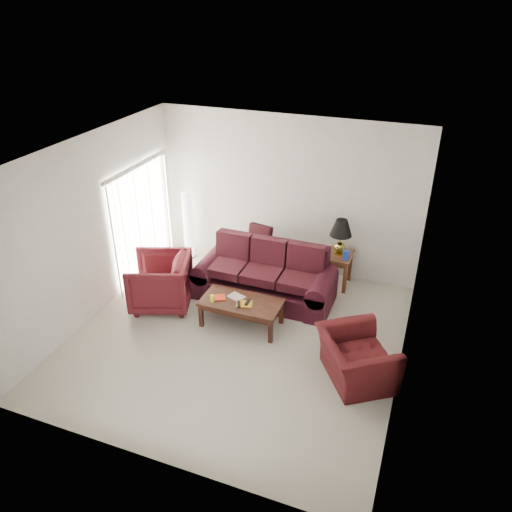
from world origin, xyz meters
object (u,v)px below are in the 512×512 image
(armchair_left, at_px, (160,282))
(armchair_right, at_px, (356,358))
(sofa, at_px, (264,274))
(coffee_table, at_px, (242,313))
(floor_lamp, at_px, (188,225))
(end_table, at_px, (335,269))

(armchair_left, distance_m, armchair_right, 3.58)
(sofa, relative_size, coffee_table, 1.86)
(armchair_right, bearing_deg, floor_lamp, 24.19)
(floor_lamp, distance_m, armchair_right, 4.57)
(end_table, height_order, floor_lamp, floor_lamp)
(end_table, xyz_separation_m, coffee_table, (-1.14, -1.80, -0.09))
(floor_lamp, height_order, armchair_right, floor_lamp)
(sofa, height_order, coffee_table, sofa)
(sofa, bearing_deg, armchair_right, -40.46)
(sofa, height_order, floor_lamp, floor_lamp)
(sofa, relative_size, end_table, 3.82)
(sofa, xyz_separation_m, floor_lamp, (-1.96, 0.92, 0.21))
(armchair_right, bearing_deg, sofa, 18.23)
(armchair_left, height_order, coffee_table, armchair_left)
(sofa, bearing_deg, end_table, 38.11)
(sofa, xyz_separation_m, armchair_right, (1.91, -1.48, -0.15))
(sofa, distance_m, floor_lamp, 2.17)
(floor_lamp, distance_m, coffee_table, 2.65)
(end_table, bearing_deg, sofa, -139.27)
(floor_lamp, bearing_deg, coffee_table, -43.74)
(coffee_table, bearing_deg, sofa, 96.00)
(end_table, height_order, coffee_table, end_table)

